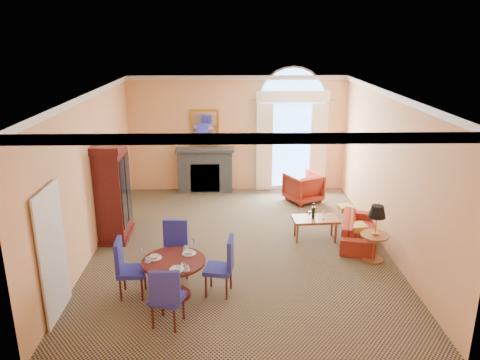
{
  "coord_description": "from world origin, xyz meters",
  "views": [
    {
      "loc": [
        -0.22,
        -8.97,
        4.32
      ],
      "look_at": [
        0.0,
        0.5,
        1.3
      ],
      "focal_mm": 35.0,
      "sensor_mm": 36.0,
      "label": 1
    }
  ],
  "objects_px": {
    "armchair": "(303,187)",
    "armoire": "(113,193)",
    "dining_table": "(174,270)",
    "sofa": "(359,230)",
    "side_table": "(376,226)",
    "coffee_table": "(315,220)"
  },
  "relations": [
    {
      "from": "dining_table",
      "to": "armchair",
      "type": "distance_m",
      "value": 5.45
    },
    {
      "from": "coffee_table",
      "to": "dining_table",
      "type": "bearing_deg",
      "value": -145.03
    },
    {
      "from": "sofa",
      "to": "armchair",
      "type": "relative_size",
      "value": 2.11
    },
    {
      "from": "side_table",
      "to": "dining_table",
      "type": "bearing_deg",
      "value": -162.01
    },
    {
      "from": "dining_table",
      "to": "sofa",
      "type": "relative_size",
      "value": 0.6
    },
    {
      "from": "armchair",
      "to": "armoire",
      "type": "bearing_deg",
      "value": -1.94
    },
    {
      "from": "sofa",
      "to": "armoire",
      "type": "bearing_deg",
      "value": 102.69
    },
    {
      "from": "dining_table",
      "to": "side_table",
      "type": "height_order",
      "value": "side_table"
    },
    {
      "from": "side_table",
      "to": "coffee_table",
      "type": "bearing_deg",
      "value": 134.12
    },
    {
      "from": "dining_table",
      "to": "sofa",
      "type": "height_order",
      "value": "dining_table"
    },
    {
      "from": "armoire",
      "to": "dining_table",
      "type": "distance_m",
      "value": 2.96
    },
    {
      "from": "coffee_table",
      "to": "side_table",
      "type": "relative_size",
      "value": 0.89
    },
    {
      "from": "dining_table",
      "to": "coffee_table",
      "type": "bearing_deg",
      "value": 38.69
    },
    {
      "from": "armoire",
      "to": "armchair",
      "type": "relative_size",
      "value": 2.53
    },
    {
      "from": "armchair",
      "to": "side_table",
      "type": "xyz_separation_m",
      "value": [
        0.88,
        -3.4,
        0.34
      ]
    },
    {
      "from": "dining_table",
      "to": "armchair",
      "type": "xyz_separation_m",
      "value": [
        2.89,
        4.62,
        -0.12
      ]
    },
    {
      "from": "armoire",
      "to": "armchair",
      "type": "height_order",
      "value": "armoire"
    },
    {
      "from": "armoire",
      "to": "sofa",
      "type": "xyz_separation_m",
      "value": [
        5.27,
        -0.34,
        -0.77
      ]
    },
    {
      "from": "sofa",
      "to": "side_table",
      "type": "distance_m",
      "value": 1.02
    },
    {
      "from": "armoire",
      "to": "dining_table",
      "type": "xyz_separation_m",
      "value": [
        1.55,
        -2.47,
        -0.52
      ]
    },
    {
      "from": "sofa",
      "to": "coffee_table",
      "type": "xyz_separation_m",
      "value": [
        -0.93,
        0.11,
        0.19
      ]
    },
    {
      "from": "sofa",
      "to": "coffee_table",
      "type": "bearing_deg",
      "value": 99.9
    }
  ]
}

